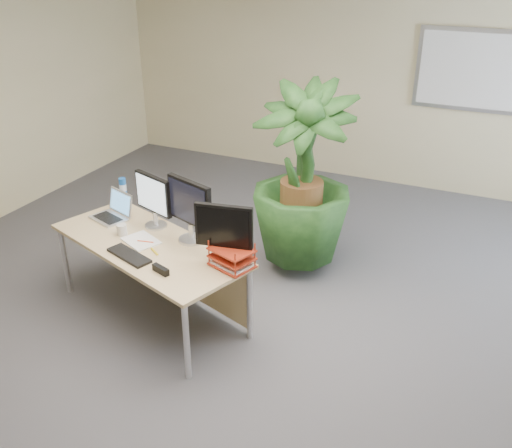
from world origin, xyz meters
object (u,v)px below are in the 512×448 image
at_px(monitor_left, 154,198).
at_px(floor_plant, 301,198).
at_px(monitor_right, 190,207).
at_px(desk, 159,254).
at_px(laptop, 114,211).

bearing_deg(monitor_left, floor_plant, 44.35).
xyz_separation_m(monitor_left, monitor_right, (0.41, -0.09, 0.03)).
relative_size(floor_plant, monitor_right, 2.82).
height_order(desk, laptop, laptop).
height_order(desk, monitor_left, monitor_left).
distance_m(desk, monitor_left, 0.48).
height_order(desk, floor_plant, floor_plant).
bearing_deg(monitor_right, desk, -158.87).
xyz_separation_m(desk, floor_plant, (0.83, 1.15, 0.21)).
xyz_separation_m(monitor_right, laptop, (-0.85, 0.09, -0.25)).
bearing_deg(monitor_left, desk, -53.44).
bearing_deg(monitor_left, laptop, -179.90).
height_order(desk, monitor_right, monitor_right).
relative_size(floor_plant, laptop, 3.86).
bearing_deg(monitor_right, floor_plant, 61.76).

